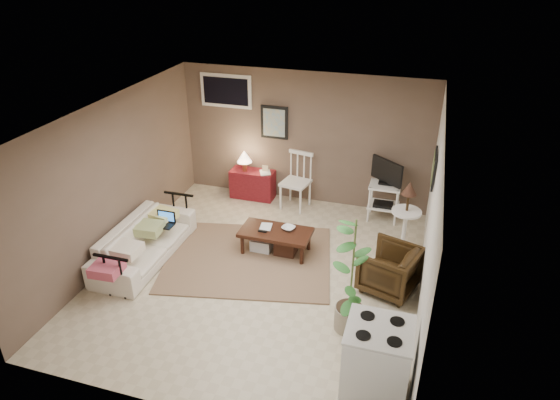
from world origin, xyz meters
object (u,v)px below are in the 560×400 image
(potted_plant, at_px, (352,272))
(sofa, at_px, (144,236))
(spindle_chair, at_px, (296,183))
(tv_stand, at_px, (385,189))
(side_table, at_px, (407,209))
(armchair, at_px, (389,267))
(red_console, at_px, (252,181))
(coffee_table, at_px, (275,240))
(stove, at_px, (377,361))

(potted_plant, bearing_deg, sofa, 168.49)
(potted_plant, bearing_deg, spindle_chair, 116.82)
(tv_stand, xyz_separation_m, potted_plant, (-0.09, -2.92, 0.26))
(tv_stand, bearing_deg, side_table, -66.19)
(side_table, relative_size, armchair, 1.66)
(sofa, xyz_separation_m, red_console, (0.86, 2.40, -0.06))
(spindle_chair, bearing_deg, coffee_table, -86.37)
(spindle_chair, height_order, armchair, spindle_chair)
(tv_stand, relative_size, side_table, 0.92)
(side_table, xyz_separation_m, stove, (-0.07, -2.89, -0.30))
(red_console, relative_size, side_table, 0.78)
(side_table, bearing_deg, sofa, -160.54)
(red_console, relative_size, stove, 1.05)
(armchair, relative_size, stove, 0.81)
(red_console, distance_m, spindle_chair, 0.91)
(sofa, bearing_deg, spindle_chair, -37.58)
(coffee_table, bearing_deg, tv_stand, 46.54)
(spindle_chair, xyz_separation_m, armchair, (1.87, -1.99, -0.12))
(coffee_table, height_order, sofa, sofa)
(red_console, distance_m, tv_stand, 2.47)
(side_table, height_order, armchair, side_table)
(tv_stand, distance_m, side_table, 1.04)
(red_console, bearing_deg, stove, -54.77)
(coffee_table, bearing_deg, armchair, -13.55)
(red_console, height_order, stove, red_console)
(coffee_table, height_order, stove, stove)
(sofa, bearing_deg, side_table, -70.54)
(coffee_table, height_order, potted_plant, potted_plant)
(red_console, xyz_separation_m, side_table, (2.87, -1.08, 0.42))
(potted_plant, bearing_deg, tv_stand, 88.32)
(tv_stand, bearing_deg, potted_plant, -91.68)
(side_table, xyz_separation_m, armchair, (-0.12, -1.03, -0.38))
(coffee_table, bearing_deg, stove, -51.43)
(sofa, distance_m, stove, 3.99)
(coffee_table, relative_size, tv_stand, 0.99)
(potted_plant, height_order, stove, potted_plant)
(sofa, distance_m, red_console, 2.55)
(red_console, bearing_deg, spindle_chair, -8.06)
(red_console, relative_size, potted_plant, 0.59)
(coffee_table, relative_size, red_console, 1.17)
(sofa, distance_m, spindle_chair, 2.87)
(side_table, bearing_deg, potted_plant, -104.22)
(armchair, bearing_deg, spindle_chair, -118.78)
(potted_plant, bearing_deg, side_table, 75.78)
(armchair, relative_size, potted_plant, 0.45)
(armchair, bearing_deg, side_table, -168.36)
(red_console, relative_size, spindle_chair, 0.92)
(coffee_table, xyz_separation_m, sofa, (-1.85, -0.71, 0.15))
(coffee_table, xyz_separation_m, stove, (1.82, -2.28, 0.21))
(sofa, height_order, potted_plant, potted_plant)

